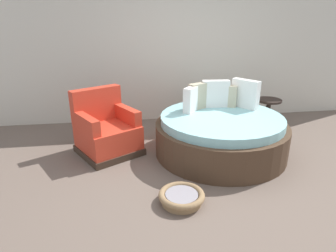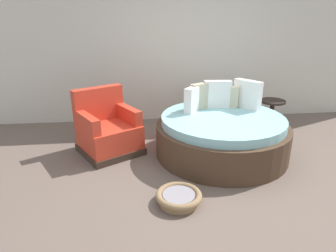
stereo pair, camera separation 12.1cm
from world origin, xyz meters
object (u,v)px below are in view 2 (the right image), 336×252
red_armchair (107,131)px  pet_basket (179,197)px  round_daybed (221,134)px  side_table (272,105)px

red_armchair → pet_basket: 1.69m
round_daybed → red_armchair: size_ratio=1.76×
red_armchair → round_daybed: bearing=-8.5°
pet_basket → side_table: (2.01, 2.12, 0.35)m
round_daybed → pet_basket: size_ratio=3.77×
round_daybed → side_table: (1.21, 0.94, 0.12)m
round_daybed → red_armchair: round_daybed is taller
red_armchair → pet_basket: (0.87, -1.43, -0.26)m
red_armchair → side_table: (2.88, 0.69, 0.10)m
round_daybed → red_armchair: (-1.67, 0.25, 0.02)m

